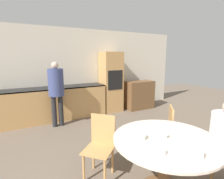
% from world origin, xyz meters
% --- Properties ---
extents(wall_back, '(7.20, 0.05, 2.60)m').
position_xyz_m(wall_back, '(0.00, 5.25, 1.30)').
color(wall_back, silver).
rests_on(wall_back, ground_plane).
extents(kitchen_counter, '(3.35, 0.60, 0.93)m').
position_xyz_m(kitchen_counter, '(-1.08, 4.90, 0.48)').
color(kitchen_counter, tan).
rests_on(kitchen_counter, ground_plane).
extents(oven_unit, '(0.62, 0.59, 1.91)m').
position_xyz_m(oven_unit, '(0.95, 4.91, 0.96)').
color(oven_unit, tan).
rests_on(oven_unit, ground_plane).
extents(sideboard, '(0.97, 0.45, 0.95)m').
position_xyz_m(sideboard, '(1.92, 4.66, 0.47)').
color(sideboard, brown).
rests_on(sideboard, ground_plane).
extents(dining_table, '(1.32, 1.32, 0.76)m').
position_xyz_m(dining_table, '(-0.10, 1.42, 0.55)').
color(dining_table, brown).
rests_on(dining_table, ground_plane).
extents(chair_far_left, '(0.57, 0.57, 0.91)m').
position_xyz_m(chair_far_left, '(-0.66, 2.15, 0.51)').
color(chair_far_left, tan).
rests_on(chair_far_left, ground_plane).
extents(chair_far_right, '(0.56, 0.56, 0.91)m').
position_xyz_m(chair_far_right, '(0.54, 2.07, 0.51)').
color(chair_far_right, tan).
rests_on(chair_far_right, ground_plane).
extents(person_standing, '(0.38, 0.38, 1.64)m').
position_xyz_m(person_standing, '(-0.87, 4.37, 1.01)').
color(person_standing, '#262628').
rests_on(person_standing, ground_plane).
extents(cup, '(0.08, 0.08, 0.09)m').
position_xyz_m(cup, '(-0.13, 0.94, 0.81)').
color(cup, silver).
rests_on(cup, dining_table).
extents(bowl_near, '(0.14, 0.14, 0.05)m').
position_xyz_m(bowl_near, '(0.28, 1.17, 0.79)').
color(bowl_near, silver).
rests_on(bowl_near, dining_table).
extents(bowl_centre, '(0.16, 0.16, 0.05)m').
position_xyz_m(bowl_centre, '(-0.39, 1.57, 0.79)').
color(bowl_centre, silver).
rests_on(bowl_centre, dining_table).
extents(bowl_far, '(0.13, 0.13, 0.05)m').
position_xyz_m(bowl_far, '(-0.42, 1.19, 0.79)').
color(bowl_far, silver).
rests_on(bowl_far, dining_table).
extents(salt_shaker, '(0.03, 0.03, 0.09)m').
position_xyz_m(salt_shaker, '(-0.11, 1.41, 0.81)').
color(salt_shaker, white).
rests_on(salt_shaker, dining_table).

